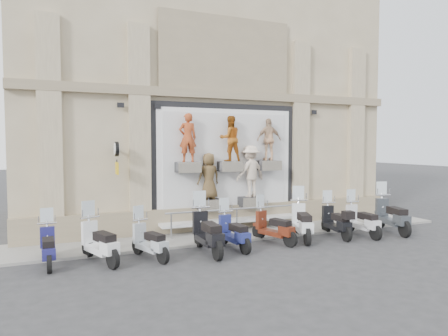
% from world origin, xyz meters
% --- Properties ---
extents(ground, '(90.00, 90.00, 0.00)m').
position_xyz_m(ground, '(0.00, 0.00, 0.00)').
color(ground, '#2F2F32').
rests_on(ground, ground).
extents(sidewalk, '(16.00, 2.20, 0.08)m').
position_xyz_m(sidewalk, '(0.00, 2.10, 0.04)').
color(sidewalk, gray).
rests_on(sidewalk, ground).
extents(building, '(14.00, 8.60, 12.00)m').
position_xyz_m(building, '(0.00, 7.00, 6.00)').
color(building, '#C3B08E').
rests_on(building, ground).
extents(shop_vitrine, '(5.60, 0.96, 4.30)m').
position_xyz_m(shop_vitrine, '(0.10, 2.75, 2.36)').
color(shop_vitrine, black).
rests_on(shop_vitrine, ground).
extents(guard_rail, '(5.06, 0.10, 0.93)m').
position_xyz_m(guard_rail, '(0.00, 2.00, 0.47)').
color(guard_rail, '#9EA0A5').
rests_on(guard_rail, ground).
extents(clock_sign_bracket, '(0.10, 0.80, 1.02)m').
position_xyz_m(clock_sign_bracket, '(-3.90, 2.47, 2.80)').
color(clock_sign_bracket, black).
rests_on(clock_sign_bracket, ground).
extents(scooter_a, '(0.59, 1.76, 1.41)m').
position_xyz_m(scooter_a, '(-5.87, 0.68, 0.71)').
color(scooter_a, navy).
rests_on(scooter_a, ground).
extents(scooter_b, '(1.21, 2.01, 1.57)m').
position_xyz_m(scooter_b, '(-4.64, 0.45, 0.79)').
color(scooter_b, silver).
rests_on(scooter_b, ground).
extents(scooter_c, '(1.06, 1.78, 1.39)m').
position_xyz_m(scooter_c, '(-3.35, 0.31, 0.70)').
color(scooter_c, '#9DA3AA').
rests_on(scooter_c, ground).
extents(scooter_d, '(0.62, 2.11, 1.71)m').
position_xyz_m(scooter_d, '(-1.72, 0.23, 0.86)').
color(scooter_d, black).
rests_on(scooter_d, ground).
extents(scooter_e, '(0.71, 1.84, 1.46)m').
position_xyz_m(scooter_e, '(-0.84, 0.36, 0.73)').
color(scooter_e, navy).
rests_on(scooter_e, ground).
extents(scooter_f, '(1.07, 1.89, 1.47)m').
position_xyz_m(scooter_f, '(0.61, 0.53, 0.74)').
color(scooter_f, '#501C0D').
rests_on(scooter_f, ground).
extents(scooter_g, '(1.34, 2.16, 1.69)m').
position_xyz_m(scooter_g, '(1.68, 0.57, 0.85)').
color(scooter_g, silver).
rests_on(scooter_g, ground).
extents(scooter_h, '(0.82, 1.91, 1.50)m').
position_xyz_m(scooter_h, '(2.94, 0.48, 0.75)').
color(scooter_h, black).
rests_on(scooter_h, ground).
extents(scooter_i, '(0.66, 1.90, 1.52)m').
position_xyz_m(scooter_i, '(3.87, 0.27, 0.76)').
color(scooter_i, silver).
rests_on(scooter_i, ground).
extents(scooter_j, '(1.12, 2.22, 1.73)m').
position_xyz_m(scooter_j, '(5.19, 0.29, 0.87)').
color(scooter_j, '#2A2F34').
rests_on(scooter_j, ground).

